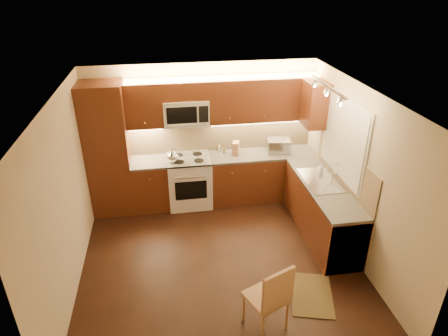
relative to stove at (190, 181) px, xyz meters
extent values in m
cube|color=black|center=(0.30, -1.68, -0.46)|extent=(4.00, 4.00, 0.01)
cube|color=beige|center=(0.30, -1.68, 2.04)|extent=(4.00, 4.00, 0.01)
cube|color=#BEAB8B|center=(0.30, 0.32, 0.79)|extent=(4.00, 0.01, 2.50)
cube|color=#BEAB8B|center=(0.30, -3.67, 0.79)|extent=(4.00, 0.01, 2.50)
cube|color=#BEAB8B|center=(-1.70, -1.68, 0.79)|extent=(0.01, 4.00, 2.50)
cube|color=#BEAB8B|center=(2.30, -1.68, 0.79)|extent=(0.01, 4.00, 2.50)
cube|color=#4B2410|center=(-1.35, 0.02, 0.69)|extent=(0.70, 0.60, 2.30)
cube|color=#4B2410|center=(-0.69, 0.02, -0.03)|extent=(0.62, 0.60, 0.86)
cube|color=#3E3C39|center=(-0.69, 0.02, 0.42)|extent=(0.62, 0.60, 0.04)
cube|color=#4B2410|center=(1.34, 0.02, -0.03)|extent=(1.92, 0.60, 0.86)
cube|color=#3E3C39|center=(1.34, 0.02, 0.42)|extent=(1.92, 0.60, 0.04)
cube|color=#4B2410|center=(2.00, -1.28, -0.03)|extent=(0.60, 2.00, 0.86)
cube|color=#3E3C39|center=(2.00, -1.28, 0.42)|extent=(0.60, 2.00, 0.04)
cube|color=silver|center=(2.00, -1.98, -0.03)|extent=(0.58, 0.60, 0.84)
cube|color=tan|center=(0.65, 0.31, 0.74)|extent=(3.30, 0.02, 0.60)
cube|color=tan|center=(2.29, -1.28, 0.74)|extent=(0.02, 2.00, 0.60)
cube|color=#4B2410|center=(-0.69, 0.15, 1.42)|extent=(0.62, 0.35, 0.75)
cube|color=#4B2410|center=(1.34, 0.15, 1.42)|extent=(1.92, 0.35, 0.75)
cube|color=#4B2410|center=(0.00, 0.15, 1.63)|extent=(0.76, 0.35, 0.31)
cube|color=#4B2410|center=(2.12, -0.28, 1.42)|extent=(0.35, 0.50, 0.75)
cube|color=silver|center=(2.29, -1.12, 1.14)|extent=(0.03, 1.44, 1.24)
cube|color=silver|center=(2.27, -1.12, 1.14)|extent=(0.02, 1.36, 1.16)
cube|color=silver|center=(1.85, -1.27, 2.00)|extent=(0.04, 1.20, 0.03)
cube|color=silver|center=(1.64, 0.04, 0.56)|extent=(0.44, 0.35, 0.24)
cube|color=#9D6A47|center=(0.86, 0.06, 0.56)|extent=(0.16, 0.20, 0.24)
cylinder|color=silver|center=(0.58, 0.21, 0.49)|extent=(0.06, 0.06, 0.11)
cylinder|color=brown|center=(0.65, 0.14, 0.49)|extent=(0.05, 0.05, 0.10)
cylinder|color=silver|center=(0.86, 0.26, 0.48)|extent=(0.06, 0.06, 0.08)
cylinder|color=#AD8F34|center=(0.58, 0.26, 0.49)|extent=(0.06, 0.06, 0.10)
imported|color=silver|center=(2.09, -0.86, 0.52)|extent=(0.08, 0.09, 0.17)
cube|color=black|center=(1.40, -2.58, -0.45)|extent=(0.73, 0.91, 0.01)
camera|label=1|loc=(-0.37, -6.22, 3.42)|focal=31.40mm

